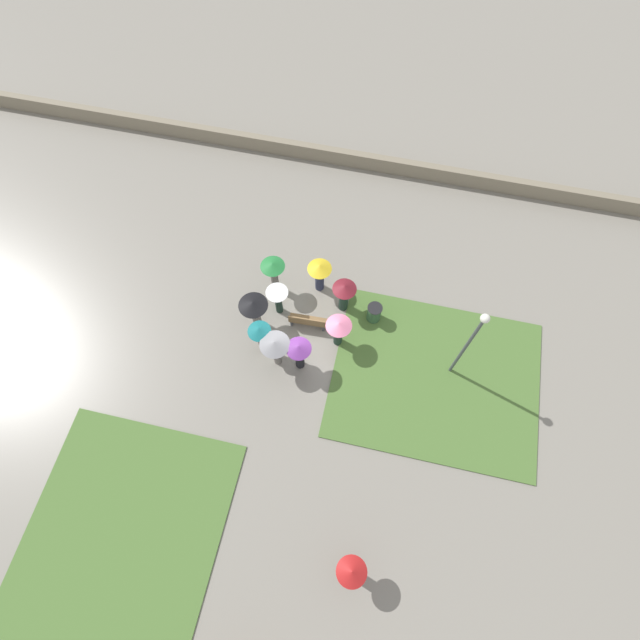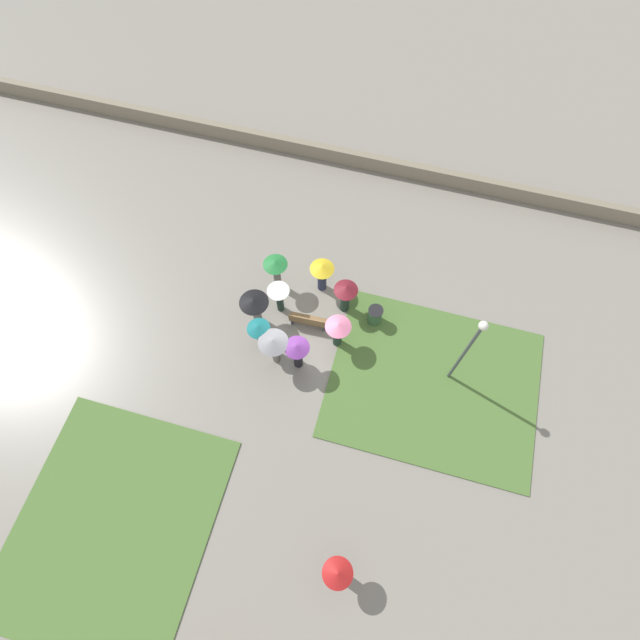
% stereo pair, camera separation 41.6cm
% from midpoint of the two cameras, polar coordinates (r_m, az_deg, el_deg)
% --- Properties ---
extents(ground_plane, '(90.00, 90.00, 0.00)m').
position_cam_midpoint_polar(ground_plane, '(20.72, -1.90, -1.79)').
color(ground_plane, gray).
extents(lawn_patch_near, '(8.11, 6.57, 0.06)m').
position_cam_midpoint_polar(lawn_patch_near, '(20.47, 12.49, -6.57)').
color(lawn_patch_near, '#4C7033').
rests_on(lawn_patch_near, ground_plane).
extents(lawn_patch_far, '(6.74, 7.91, 0.06)m').
position_cam_midpoint_polar(lawn_patch_far, '(20.21, -22.31, -22.02)').
color(lawn_patch_far, '#4C7033').
rests_on(lawn_patch_far, ground_plane).
extents(parapet_wall, '(45.00, 0.35, 0.84)m').
position_cam_midpoint_polar(parapet_wall, '(25.60, 3.27, 17.90)').
color(parapet_wall, gray).
rests_on(parapet_wall, ground_plane).
extents(park_bench, '(1.56, 0.49, 0.90)m').
position_cam_midpoint_polar(park_bench, '(20.48, -2.01, -0.17)').
color(park_bench, brown).
rests_on(park_bench, ground_plane).
extents(lamp_post, '(0.32, 0.32, 4.95)m').
position_cam_midpoint_polar(lamp_post, '(17.94, 16.22, -2.16)').
color(lamp_post, '#474C51').
rests_on(lamp_post, ground_plane).
extents(trash_bin, '(0.62, 0.62, 0.97)m').
position_cam_midpoint_polar(trash_bin, '(20.71, 5.62, 0.77)').
color(trash_bin, '#335638').
rests_on(trash_bin, ground_plane).
extents(crowd_person_green, '(1.01, 1.01, 1.96)m').
position_cam_midpoint_polar(crowd_person_green, '(20.63, -5.93, 5.61)').
color(crowd_person_green, slate).
rests_on(crowd_person_green, ground_plane).
extents(crowd_person_yellow, '(1.01, 1.01, 1.78)m').
position_cam_midpoint_polar(crowd_person_yellow, '(20.67, -0.63, 5.45)').
color(crowd_person_yellow, '#282D47').
rests_on(crowd_person_yellow, ground_plane).
extents(crowd_person_pink, '(1.03, 1.03, 1.79)m').
position_cam_midpoint_polar(crowd_person_pink, '(19.44, 1.52, -1.02)').
color(crowd_person_pink, '#1E3328').
rests_on(crowd_person_pink, ground_plane).
extents(crowd_person_teal, '(0.91, 0.91, 1.95)m').
position_cam_midpoint_polar(crowd_person_teal, '(19.38, -7.45, -1.68)').
color(crowd_person_teal, '#47382D').
rests_on(crowd_person_teal, ground_plane).
extents(crowd_person_black, '(1.18, 1.18, 1.85)m').
position_cam_midpoint_polar(crowd_person_black, '(19.91, -8.16, 1.37)').
color(crowd_person_black, slate).
rests_on(crowd_person_black, ground_plane).
extents(crowd_person_purple, '(0.98, 0.98, 1.92)m').
position_cam_midpoint_polar(crowd_person_purple, '(19.02, -3.04, -3.72)').
color(crowd_person_purple, black).
rests_on(crowd_person_purple, ground_plane).
extents(crowd_person_maroon, '(0.98, 0.98, 1.82)m').
position_cam_midpoint_polar(crowd_person_maroon, '(20.22, 2.18, 3.07)').
color(crowd_person_maroon, '#1E3328').
rests_on(crowd_person_maroon, ground_plane).
extents(crowd_person_white, '(0.91, 0.91, 1.78)m').
position_cam_midpoint_polar(crowd_person_white, '(20.17, -5.47, 2.73)').
color(crowd_person_white, '#1E3328').
rests_on(crowd_person_white, ground_plane).
extents(crowd_person_grey, '(1.17, 1.17, 1.97)m').
position_cam_midpoint_polar(crowd_person_grey, '(18.96, -5.77, -3.05)').
color(crowd_person_grey, slate).
rests_on(crowd_person_grey, ground_plane).
extents(lone_walker_mid_plaza, '(0.98, 0.98, 1.92)m').
position_cam_midpoint_polar(lone_walker_mid_plaza, '(17.64, 2.81, -26.80)').
color(lone_walker_mid_plaza, '#47382D').
rests_on(lone_walker_mid_plaza, ground_plane).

